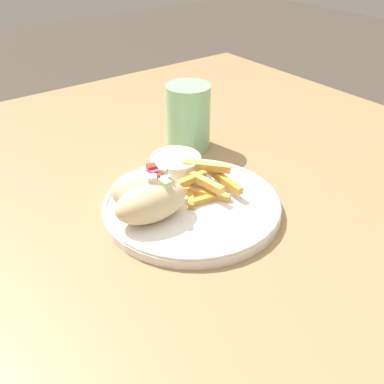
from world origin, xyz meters
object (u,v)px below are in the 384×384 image
object	(u,v)px
water_glass	(188,120)
pita_sandwich_near	(151,202)
sauce_ramekin	(176,165)
pita_sandwich_far	(147,191)
plate	(192,205)
fries_pile	(206,184)

from	to	relation	value
water_glass	pita_sandwich_near	bearing A→B (deg)	-138.01
pita_sandwich_near	water_glass	bearing A→B (deg)	45.10
pita_sandwich_near	sauce_ramekin	size ratio (longest dim) A/B	1.34
pita_sandwich_far	pita_sandwich_near	bearing A→B (deg)	-66.76
sauce_ramekin	pita_sandwich_near	bearing A→B (deg)	-141.44
pita_sandwich_near	water_glass	xyz separation A→B (m)	(0.20, 0.18, 0.01)
plate	water_glass	size ratio (longest dim) A/B	2.23
plate	fries_pile	size ratio (longest dim) A/B	2.57
pita_sandwich_far	sauce_ramekin	xyz separation A→B (m)	(0.09, 0.06, -0.01)
pita_sandwich_near	pita_sandwich_far	bearing A→B (deg)	75.91
pita_sandwich_near	sauce_ramekin	distance (m)	0.13
sauce_ramekin	water_glass	size ratio (longest dim) A/B	0.70
pita_sandwich_far	water_glass	xyz separation A→B (m)	(0.19, 0.16, 0.01)
fries_pile	sauce_ramekin	size ratio (longest dim) A/B	1.25
pita_sandwich_far	fries_pile	bearing A→B (deg)	31.45
pita_sandwich_near	pita_sandwich_far	size ratio (longest dim) A/B	0.90
pita_sandwich_near	plate	bearing A→B (deg)	0.44
plate	water_glass	bearing A→B (deg)	54.92
plate	pita_sandwich_far	distance (m)	0.08
sauce_ramekin	water_glass	xyz separation A→B (m)	(0.10, 0.10, 0.02)
pita_sandwich_near	pita_sandwich_far	xyz separation A→B (m)	(0.01, 0.02, 0.00)
plate	pita_sandwich_near	xyz separation A→B (m)	(-0.07, 0.00, 0.03)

